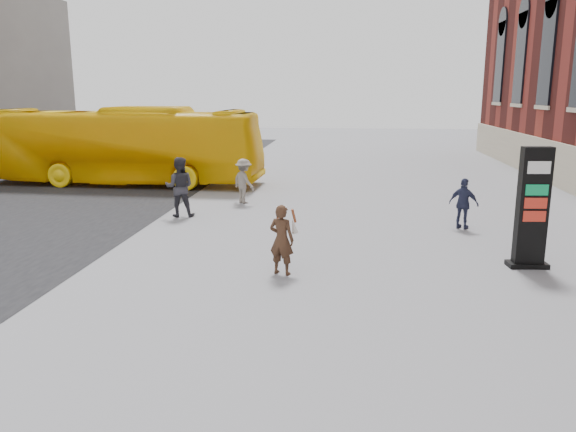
# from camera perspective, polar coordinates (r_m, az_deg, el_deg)

# --- Properties ---
(ground) EXTENTS (100.00, 100.00, 0.00)m
(ground) POSITION_cam_1_polar(r_m,az_deg,el_deg) (11.42, 1.76, -7.19)
(ground) COLOR #9E9EA3
(info_pylon) EXTENTS (0.90, 0.50, 2.70)m
(info_pylon) POSITION_cam_1_polar(r_m,az_deg,el_deg) (13.44, 23.57, 0.73)
(info_pylon) COLOR black
(info_pylon) RESTS_ON ground
(woman) EXTENTS (0.70, 0.66, 1.53)m
(woman) POSITION_cam_1_polar(r_m,az_deg,el_deg) (11.97, -0.63, -2.32)
(woman) COLOR #362017
(woman) RESTS_ON ground
(bus) EXTENTS (11.74, 3.18, 3.24)m
(bus) POSITION_cam_1_polar(r_m,az_deg,el_deg) (24.72, -16.40, 6.86)
(bus) COLOR #EFBC08
(bus) RESTS_ON road
(pedestrian_a) EXTENTS (1.00, 0.83, 1.87)m
(pedestrian_a) POSITION_cam_1_polar(r_m,az_deg,el_deg) (17.87, -10.96, 2.91)
(pedestrian_a) COLOR #2E2D33
(pedestrian_a) RESTS_ON ground
(pedestrian_b) EXTENTS (1.13, 1.12, 1.57)m
(pedestrian_b) POSITION_cam_1_polar(r_m,az_deg,el_deg) (19.74, -4.52, 3.55)
(pedestrian_b) COLOR gray
(pedestrian_b) RESTS_ON ground
(pedestrian_c) EXTENTS (0.91, 0.75, 1.46)m
(pedestrian_c) POSITION_cam_1_polar(r_m,az_deg,el_deg) (16.74, 17.42, 1.20)
(pedestrian_c) COLOR #2A2F4B
(pedestrian_c) RESTS_ON ground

